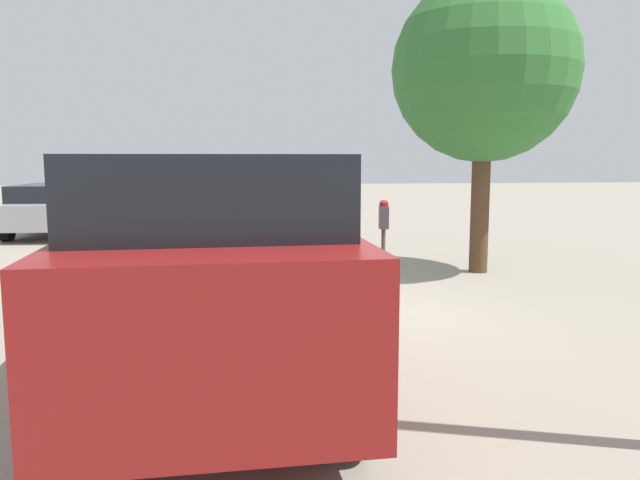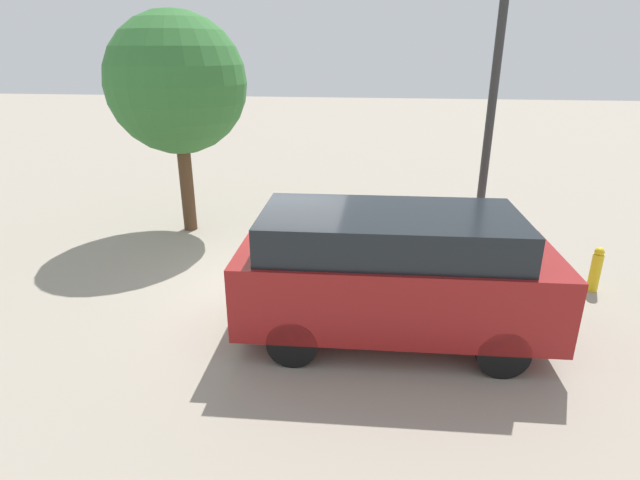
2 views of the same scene
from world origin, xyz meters
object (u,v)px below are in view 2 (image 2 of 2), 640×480
lamp_post (485,162)px  street_tree (177,84)px  parking_meter_near (305,225)px  fire_hydrant (596,269)px  parked_van (393,271)px

lamp_post → street_tree: size_ratio=1.18×
parking_meter_near → fire_hydrant: size_ratio=1.76×
lamp_post → parked_van: lamp_post is taller
lamp_post → parked_van: (-1.85, -3.62, -0.93)m
lamp_post → fire_hydrant: (1.89, -1.54, -1.61)m
parking_meter_near → lamp_post: bearing=35.5°
lamp_post → fire_hydrant: bearing=-39.3°
parked_van → street_tree: (-4.93, 4.39, 2.36)m
parking_meter_near → fire_hydrant: 5.42m
street_tree → fire_hydrant: (8.67, -2.32, -3.04)m
street_tree → fire_hydrant: street_tree is taller
parked_van → fire_hydrant: size_ratio=5.46×
street_tree → fire_hydrant: bearing=-15.0°
parked_van → street_tree: 7.01m
lamp_post → street_tree: (-6.78, 0.78, 1.43)m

